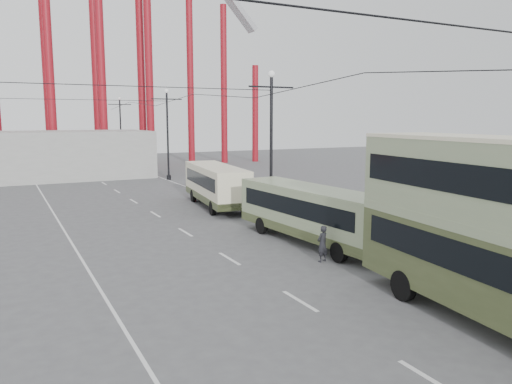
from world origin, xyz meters
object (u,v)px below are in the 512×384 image
double_decker_bus (506,224)px  single_decker_cream (216,184)px  pedestrian (322,244)px  single_decker_green (311,212)px

double_decker_bus → single_decker_cream: (0.58, 23.53, -1.57)m
single_decker_cream → double_decker_bus: bearing=-83.9°
double_decker_bus → single_decker_cream: double_decker_bus is taller
double_decker_bus → pedestrian: bearing=100.5°
single_decker_green → single_decker_cream: 12.09m
single_decker_green → pedestrian: (-1.40, -3.05, -0.81)m
single_decker_green → pedestrian: size_ratio=6.32×
pedestrian → single_decker_green: bearing=-131.1°
pedestrian → single_decker_cream: bearing=-111.2°
double_decker_bus → single_decker_green: (0.73, 11.44, -1.61)m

